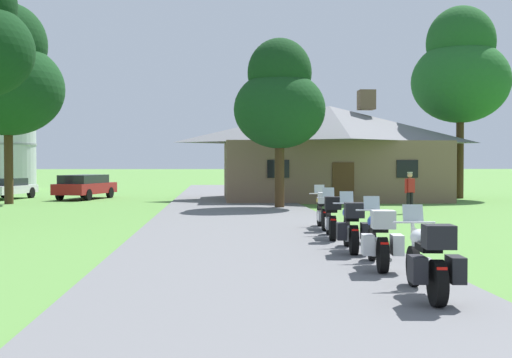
% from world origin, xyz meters
% --- Properties ---
extents(ground_plane, '(500.00, 500.00, 0.00)m').
position_xyz_m(ground_plane, '(0.00, 20.00, 0.00)').
color(ground_plane, '#56893D').
extents(asphalt_driveway, '(6.40, 80.00, 0.06)m').
position_xyz_m(asphalt_driveway, '(0.00, 18.00, 0.03)').
color(asphalt_driveway, slate).
rests_on(asphalt_driveway, ground).
extents(motorcycle_white_nearest_to_camera, '(0.82, 2.08, 1.30)m').
position_xyz_m(motorcycle_white_nearest_to_camera, '(2.12, 7.03, 0.61)').
color(motorcycle_white_nearest_to_camera, black).
rests_on(motorcycle_white_nearest_to_camera, asphalt_driveway).
extents(motorcycle_blue_second_in_row, '(0.86, 2.08, 1.30)m').
position_xyz_m(motorcycle_blue_second_in_row, '(2.10, 9.71, 0.61)').
color(motorcycle_blue_second_in_row, black).
rests_on(motorcycle_blue_second_in_row, asphalt_driveway).
extents(motorcycle_blue_third_in_row, '(0.84, 2.08, 1.30)m').
position_xyz_m(motorcycle_blue_third_in_row, '(2.07, 11.96, 0.61)').
color(motorcycle_blue_third_in_row, black).
rests_on(motorcycle_blue_third_in_row, asphalt_driveway).
extents(motorcycle_black_fourth_in_row, '(0.70, 2.08, 1.30)m').
position_xyz_m(motorcycle_black_fourth_in_row, '(2.09, 14.54, 0.62)').
color(motorcycle_black_fourth_in_row, black).
rests_on(motorcycle_black_fourth_in_row, asphalt_driveway).
extents(motorcycle_yellow_farthest_in_row, '(0.66, 2.08, 1.30)m').
position_xyz_m(motorcycle_yellow_farthest_in_row, '(2.29, 16.97, 0.62)').
color(motorcycle_yellow_farthest_in_row, black).
rests_on(motorcycle_yellow_farthest_in_row, asphalt_driveway).
extents(stone_lodge, '(12.43, 8.17, 6.19)m').
position_xyz_m(stone_lodge, '(5.50, 33.46, 2.72)').
color(stone_lodge, brown).
rests_on(stone_lodge, ground).
extents(bystander_red_shirt_near_lodge, '(0.49, 0.36, 1.69)m').
position_xyz_m(bystander_red_shirt_near_lodge, '(6.99, 23.46, 0.95)').
color(bystander_red_shirt_near_lodge, black).
rests_on(bystander_red_shirt_near_lodge, ground).
extents(tree_left_far, '(5.56, 5.56, 10.13)m').
position_xyz_m(tree_left_far, '(-11.35, 30.78, 6.47)').
color(tree_left_far, '#422D19').
rests_on(tree_left_far, ground).
extents(tree_right_of_lodge, '(5.68, 5.68, 11.26)m').
position_xyz_m(tree_right_of_lodge, '(13.43, 34.44, 7.52)').
color(tree_right_of_lodge, '#422D19').
rests_on(tree_right_of_lodge, ground).
extents(tree_by_lodge_front, '(4.15, 4.15, 7.70)m').
position_xyz_m(tree_by_lodge_front, '(1.97, 26.66, 4.96)').
color(tree_by_lodge_front, '#422D19').
rests_on(tree_by_lodge_front, ground).
extents(metal_silo_distant, '(4.11, 4.11, 8.10)m').
position_xyz_m(metal_silo_distant, '(-16.93, 48.46, 4.06)').
color(metal_silo_distant, '#B2B7BC').
rests_on(metal_silo_distant, ground).
extents(parked_red_suv_far_left, '(2.99, 4.92, 1.40)m').
position_xyz_m(parked_red_suv_far_left, '(-8.40, 35.00, 0.78)').
color(parked_red_suv_far_left, maroon).
rests_on(parked_red_suv_far_left, ground).
extents(parked_white_sedan_far_left, '(2.61, 4.48, 1.20)m').
position_xyz_m(parked_white_sedan_far_left, '(-12.95, 35.38, 0.64)').
color(parked_white_sedan_far_left, silver).
rests_on(parked_white_sedan_far_left, ground).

